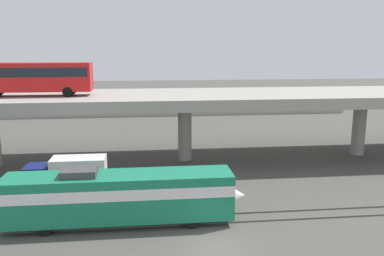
{
  "coord_description": "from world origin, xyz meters",
  "views": [
    {
      "loc": [
        -3.94,
        -22.68,
        12.33
      ],
      "look_at": [
        0.47,
        16.94,
        4.21
      ],
      "focal_mm": 36.98,
      "sensor_mm": 36.0,
      "label": 1
    }
  ],
  "objects_px": {
    "train_locomotive": "(131,194)",
    "parked_car_1": "(56,101)",
    "service_truck_west": "(69,173)",
    "parked_car_6": "(85,103)",
    "parked_car_4": "(224,99)",
    "transit_bus_on_overpass": "(32,76)",
    "parked_car_5": "(183,98)",
    "parked_car_7": "(16,104)",
    "parked_car_3": "(110,103)",
    "parked_car_0": "(86,101)",
    "parked_car_2": "(300,99)"
  },
  "relations": [
    {
      "from": "parked_car_0",
      "to": "parked_car_7",
      "type": "bearing_deg",
      "value": 16.28
    },
    {
      "from": "parked_car_5",
      "to": "service_truck_west",
      "type": "bearing_deg",
      "value": 73.11
    },
    {
      "from": "service_truck_west",
      "to": "parked_car_6",
      "type": "distance_m",
      "value": 42.34
    },
    {
      "from": "parked_car_0",
      "to": "parked_car_1",
      "type": "bearing_deg",
      "value": -1.72
    },
    {
      "from": "transit_bus_on_overpass",
      "to": "parked_car_6",
      "type": "relative_size",
      "value": 2.96
    },
    {
      "from": "transit_bus_on_overpass",
      "to": "parked_car_1",
      "type": "xyz_separation_m",
      "value": [
        -6.06,
        36.28,
        -7.35
      ]
    },
    {
      "from": "transit_bus_on_overpass",
      "to": "parked_car_0",
      "type": "relative_size",
      "value": 2.93
    },
    {
      "from": "parked_car_0",
      "to": "parked_car_7",
      "type": "distance_m",
      "value": 12.5
    },
    {
      "from": "parked_car_6",
      "to": "parked_car_1",
      "type": "bearing_deg",
      "value": 155.69
    },
    {
      "from": "parked_car_1",
      "to": "parked_car_5",
      "type": "height_order",
      "value": "same"
    },
    {
      "from": "parked_car_0",
      "to": "parked_car_4",
      "type": "xyz_separation_m",
      "value": [
        27.39,
        0.65,
        0.0
      ]
    },
    {
      "from": "parked_car_2",
      "to": "parked_car_6",
      "type": "distance_m",
      "value": 42.64
    },
    {
      "from": "parked_car_6",
      "to": "train_locomotive",
      "type": "bearing_deg",
      "value": -77.75
    },
    {
      "from": "transit_bus_on_overpass",
      "to": "parked_car_5",
      "type": "relative_size",
      "value": 2.82
    },
    {
      "from": "train_locomotive",
      "to": "parked_car_6",
      "type": "distance_m",
      "value": 50.24
    },
    {
      "from": "transit_bus_on_overpass",
      "to": "parked_car_7",
      "type": "distance_m",
      "value": 35.62
    },
    {
      "from": "parked_car_3",
      "to": "parked_car_6",
      "type": "relative_size",
      "value": 0.99
    },
    {
      "from": "parked_car_7",
      "to": "transit_bus_on_overpass",
      "type": "bearing_deg",
      "value": -69.3
    },
    {
      "from": "train_locomotive",
      "to": "parked_car_1",
      "type": "height_order",
      "value": "train_locomotive"
    },
    {
      "from": "parked_car_0",
      "to": "parked_car_5",
      "type": "relative_size",
      "value": 0.96
    },
    {
      "from": "parked_car_0",
      "to": "parked_car_3",
      "type": "bearing_deg",
      "value": 143.65
    },
    {
      "from": "parked_car_0",
      "to": "parked_car_7",
      "type": "height_order",
      "value": "same"
    },
    {
      "from": "service_truck_west",
      "to": "parked_car_3",
      "type": "relative_size",
      "value": 1.7
    },
    {
      "from": "parked_car_0",
      "to": "train_locomotive",
      "type": "bearing_deg",
      "value": 101.8
    },
    {
      "from": "parked_car_1",
      "to": "parked_car_3",
      "type": "bearing_deg",
      "value": -19.78
    },
    {
      "from": "parked_car_5",
      "to": "parked_car_7",
      "type": "bearing_deg",
      "value": 10.07
    },
    {
      "from": "parked_car_2",
      "to": "parked_car_6",
      "type": "height_order",
      "value": "same"
    },
    {
      "from": "parked_car_6",
      "to": "service_truck_west",
      "type": "bearing_deg",
      "value": -83.21
    },
    {
      "from": "train_locomotive",
      "to": "parked_car_7",
      "type": "height_order",
      "value": "train_locomotive"
    },
    {
      "from": "parked_car_3",
      "to": "parked_car_4",
      "type": "distance_m",
      "value": 22.79
    },
    {
      "from": "service_truck_west",
      "to": "parked_car_6",
      "type": "height_order",
      "value": "service_truck_west"
    },
    {
      "from": "parked_car_2",
      "to": "parked_car_4",
      "type": "relative_size",
      "value": 0.95
    },
    {
      "from": "train_locomotive",
      "to": "parked_car_4",
      "type": "distance_m",
      "value": 54.79
    },
    {
      "from": "transit_bus_on_overpass",
      "to": "parked_car_5",
      "type": "height_order",
      "value": "transit_bus_on_overpass"
    },
    {
      "from": "parked_car_0",
      "to": "parked_car_1",
      "type": "height_order",
      "value": "same"
    },
    {
      "from": "parked_car_4",
      "to": "parked_car_5",
      "type": "distance_m",
      "value": 8.26
    },
    {
      "from": "parked_car_4",
      "to": "parked_car_5",
      "type": "bearing_deg",
      "value": -9.72
    },
    {
      "from": "parked_car_2",
      "to": "parked_car_5",
      "type": "relative_size",
      "value": 1.01
    },
    {
      "from": "transit_bus_on_overpass",
      "to": "parked_car_7",
      "type": "height_order",
      "value": "transit_bus_on_overpass"
    },
    {
      "from": "parked_car_1",
      "to": "parked_car_5",
      "type": "distance_m",
      "value": 25.06
    },
    {
      "from": "transit_bus_on_overpass",
      "to": "parked_car_7",
      "type": "relative_size",
      "value": 2.98
    },
    {
      "from": "parked_car_0",
      "to": "parked_car_4",
      "type": "distance_m",
      "value": 27.4
    },
    {
      "from": "parked_car_1",
      "to": "parked_car_6",
      "type": "xyz_separation_m",
      "value": [
        5.85,
        -2.64,
        -0.0
      ]
    },
    {
      "from": "transit_bus_on_overpass",
      "to": "parked_car_1",
      "type": "height_order",
      "value": "transit_bus_on_overpass"
    },
    {
      "from": "train_locomotive",
      "to": "parked_car_6",
      "type": "bearing_deg",
      "value": 102.25
    },
    {
      "from": "parked_car_3",
      "to": "parked_car_5",
      "type": "height_order",
      "value": "same"
    },
    {
      "from": "transit_bus_on_overpass",
      "to": "parked_car_6",
      "type": "height_order",
      "value": "transit_bus_on_overpass"
    },
    {
      "from": "transit_bus_on_overpass",
      "to": "service_truck_west",
      "type": "height_order",
      "value": "transit_bus_on_overpass"
    },
    {
      "from": "parked_car_1",
      "to": "parked_car_4",
      "type": "relative_size",
      "value": 1.0
    },
    {
      "from": "train_locomotive",
      "to": "parked_car_4",
      "type": "relative_size",
      "value": 3.76
    }
  ]
}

